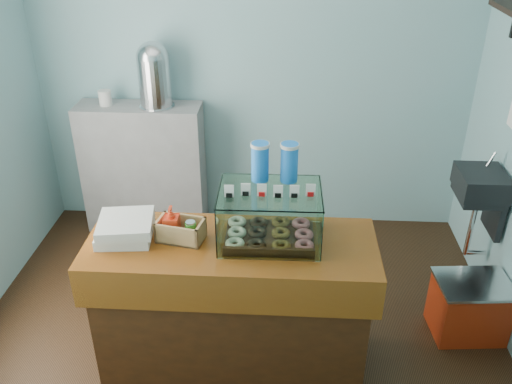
# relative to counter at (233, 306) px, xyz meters

# --- Properties ---
(ground) EXTENTS (3.50, 3.50, 0.00)m
(ground) POSITION_rel_counter_xyz_m (0.00, 0.25, -0.46)
(ground) COLOR black
(ground) RESTS_ON ground
(room_shell) EXTENTS (3.54, 3.04, 2.82)m
(room_shell) POSITION_rel_counter_xyz_m (0.03, 0.26, 1.25)
(room_shell) COLOR #7DB1B7
(room_shell) RESTS_ON ground
(counter) EXTENTS (1.60, 0.60, 0.90)m
(counter) POSITION_rel_counter_xyz_m (0.00, 0.00, 0.00)
(counter) COLOR #43200D
(counter) RESTS_ON ground
(back_shelf) EXTENTS (1.00, 0.32, 1.10)m
(back_shelf) POSITION_rel_counter_xyz_m (-0.90, 1.57, 0.09)
(back_shelf) COLOR gray
(back_shelf) RESTS_ON ground
(display_case) EXTENTS (0.56, 0.41, 0.52)m
(display_case) POSITION_rel_counter_xyz_m (0.21, 0.09, 0.62)
(display_case) COLOR #331B0F
(display_case) RESTS_ON counter
(condiment_crate) EXTENTS (0.28, 0.20, 0.20)m
(condiment_crate) POSITION_rel_counter_xyz_m (-0.29, 0.02, 0.51)
(condiment_crate) COLOR tan
(condiment_crate) RESTS_ON counter
(pastry_boxes) EXTENTS (0.34, 0.33, 0.12)m
(pastry_boxes) POSITION_rel_counter_xyz_m (-0.58, 0.02, 0.50)
(pastry_boxes) COLOR silver
(pastry_boxes) RESTS_ON counter
(coffee_urn) EXTENTS (0.28, 0.28, 0.51)m
(coffee_urn) POSITION_rel_counter_xyz_m (-0.74, 1.57, 0.91)
(coffee_urn) COLOR silver
(coffee_urn) RESTS_ON back_shelf
(red_cooler) EXTENTS (0.49, 0.39, 0.41)m
(red_cooler) POSITION_rel_counter_xyz_m (1.51, 0.37, -0.25)
(red_cooler) COLOR #B42A0E
(red_cooler) RESTS_ON ground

